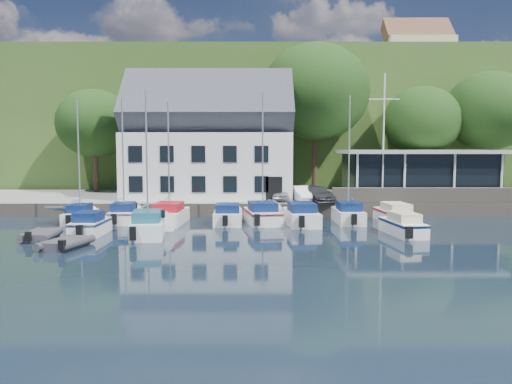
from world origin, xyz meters
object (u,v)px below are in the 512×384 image
(flagpole, at_px, (384,138))
(dinghy_0, at_px, (41,234))
(car_dgrey, at_px, (317,194))
(boat_r1_6, at_px, (349,157))
(boat_r2_4, at_px, (403,223))
(harbor_building, at_px, (209,147))
(boat_r1_1, at_px, (123,160))
(boat_r1_4, at_px, (263,156))
(club_pavilion, at_px, (417,174))
(car_silver, at_px, (282,194))
(boat_r2_0, at_px, (90,223))
(dinghy_1, at_px, (65,242))
(car_white, at_px, (301,193))
(car_blue, at_px, (362,193))
(boat_r1_7, at_px, (395,213))
(boat_r1_0, at_px, (79,165))
(boat_r1_5, at_px, (301,213))
(boat_r1_3, at_px, (228,214))
(boat_r1_2, at_px, (169,158))
(boat_r2_1, at_px, (147,156))

(flagpole, relative_size, dinghy_0, 3.44)
(car_dgrey, distance_m, boat_r1_6, 5.69)
(boat_r2_4, bearing_deg, harbor_building, 126.54)
(boat_r1_1, relative_size, boat_r2_4, 1.50)
(boat_r1_4, height_order, dinghy_0, boat_r1_4)
(club_pavilion, relative_size, car_silver, 3.93)
(flagpole, xyz_separation_m, boat_r2_0, (-20.24, -9.98, -5.35))
(dinghy_1, bearing_deg, car_white, 60.73)
(car_blue, relative_size, boat_r1_7, 0.53)
(club_pavilion, bearing_deg, boat_r1_0, -162.66)
(boat_r1_5, distance_m, dinghy_1, 15.54)
(car_silver, relative_size, boat_r1_0, 0.41)
(club_pavilion, xyz_separation_m, car_blue, (-5.25, -2.43, -1.46))
(car_white, bearing_deg, dinghy_0, -153.99)
(boat_r1_3, bearing_deg, boat_r2_0, -153.45)
(car_white, xyz_separation_m, boat_r1_5, (-0.51, -6.06, -0.82))
(boat_r1_4, bearing_deg, boat_r1_7, -7.26)
(boat_r1_1, bearing_deg, boat_r1_4, -6.60)
(harbor_building, distance_m, boat_r1_5, 12.71)
(dinghy_1, bearing_deg, boat_r1_7, 39.13)
(club_pavilion, relative_size, boat_r1_0, 1.60)
(flagpole, xyz_separation_m, boat_r2_4, (-1.23, -9.93, -5.38))
(boat_r1_4, distance_m, boat_r2_0, 12.18)
(boat_r1_4, bearing_deg, car_blue, 26.44)
(boat_r2_0, bearing_deg, harbor_building, 66.76)
(boat_r1_1, xyz_separation_m, boat_r1_6, (15.84, -0.08, 0.22))
(car_white, relative_size, boat_r1_7, 0.56)
(boat_r1_2, bearing_deg, flagpole, 21.65)
(harbor_building, relative_size, flagpole, 1.42)
(club_pavilion, xyz_separation_m, flagpole, (-3.76, -3.11, 3.02))
(boat_r1_6, xyz_separation_m, boat_r2_0, (-16.58, -4.95, -3.89))
(club_pavilion, relative_size, boat_r2_0, 2.70)
(car_silver, bearing_deg, boat_r1_6, -43.42)
(car_silver, bearing_deg, boat_r1_7, -27.15)
(boat_r1_2, bearing_deg, boat_r2_0, -128.08)
(boat_r2_1, bearing_deg, car_silver, 43.77)
(car_white, relative_size, boat_r1_3, 0.68)
(car_dgrey, distance_m, boat_r1_7, 6.72)
(car_dgrey, distance_m, boat_r2_1, 15.49)
(harbor_building, distance_m, boat_r1_0, 12.11)
(boat_r1_0, distance_m, boat_r1_3, 10.98)
(flagpole, xyz_separation_m, boat_r1_1, (-19.49, -4.94, -1.68))
(boat_r1_5, distance_m, boat_r2_0, 13.85)
(flagpole, relative_size, boat_r1_0, 1.23)
(boat_r1_1, height_order, boat_r1_4, boat_r1_4)
(boat_r1_5, relative_size, dinghy_0, 2.30)
(boat_r1_6, bearing_deg, boat_r1_7, 1.17)
(boat_r1_4, bearing_deg, car_white, 50.53)
(flagpole, bearing_deg, boat_r1_7, -93.79)
(car_silver, bearing_deg, boat_r1_3, -117.70)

